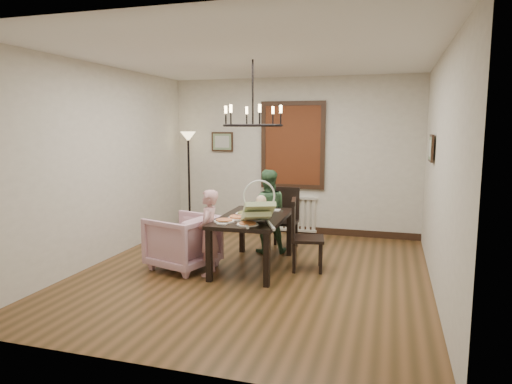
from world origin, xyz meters
The scene contains 17 objects.
room_shell centered at (0.00, 0.37, 1.40)m, with size 4.51×5.00×2.81m.
dining_table centered at (-0.07, 0.26, 0.64)m, with size 0.90×1.56×0.72m.
chair_far centered at (0.10, 1.32, 0.49)m, with size 0.43×0.43×0.98m, color black, non-canonical shape.
chair_right centered at (0.67, 0.38, 0.49)m, with size 0.43×0.43×0.98m, color black, non-canonical shape.
armchair centered at (-0.99, -0.03, 0.37)m, with size 0.80×0.82×0.74m, color #CF9EAA.
elderly_woman centered at (-0.54, -0.20, 0.47)m, with size 0.34×0.22×0.94m, color #C68B8E.
seated_man centered at (-0.09, 1.07, 0.53)m, with size 0.52×0.40×1.07m, color #39603B.
baby_bouncer centered at (0.15, -0.26, 0.91)m, with size 0.43×0.59×0.39m, color #BFD291, non-canonical shape.
salad_bowl centered at (-0.17, 0.18, 0.75)m, with size 0.28×0.28×0.07m, color white.
pizza_platter centered at (-0.19, 0.05, 0.74)m, with size 0.30×0.30×0.04m, color tan.
drinking_glass centered at (0.07, 0.30, 0.78)m, with size 0.06×0.06×0.13m, color silver.
window_blinds centered at (0.00, 2.46, 1.60)m, with size 1.00×0.03×1.40m, color brown.
radiator centered at (0.00, 2.48, 0.35)m, with size 0.92×0.12×0.62m, color silver, non-canonical shape.
picture_back centered at (-1.35, 2.47, 1.65)m, with size 0.42×0.03×0.36m, color black.
picture_right centered at (2.21, 0.90, 1.65)m, with size 0.42×0.03×0.36m, color black.
floor_lamp centered at (-1.90, 2.15, 0.90)m, with size 0.30×0.30×1.80m, color black, non-canonical shape.
chandelier centered at (-0.07, 0.26, 1.95)m, with size 0.80×0.80×0.04m, color black.
Camera 1 is at (1.72, -5.58, 1.94)m, focal length 32.00 mm.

